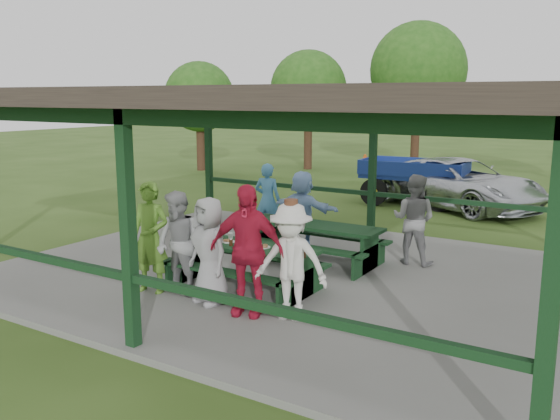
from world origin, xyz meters
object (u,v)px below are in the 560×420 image
Objects in this scene: picnic_table_near at (244,261)px; contestant_green at (150,237)px; contestant_red at (247,250)px; contestant_grey_left at (179,244)px; pickup_truck at (459,183)px; contestant_grey_mid at (209,251)px; spectator_lblue at (302,210)px; spectator_grey at (414,219)px; spectator_blue at (268,200)px; picnic_table_far at (313,238)px; contestant_white_fedora at (291,262)px; farm_trailer at (414,181)px.

picnic_table_near is 1.56m from contestant_green.
picnic_table_near is 1.25m from contestant_red.
contestant_grey_left reaches higher than pickup_truck.
contestant_grey_mid is (0.66, -0.05, -0.01)m from contestant_grey_left.
spectator_lblue is 7.01m from pickup_truck.
spectator_blue is at bearing -7.12° from spectator_grey.
pickup_truck is at bearing 103.07° from contestant_grey_mid.
picnic_table_near is 2.01m from picnic_table_far.
contestant_grey_mid is 4.46m from spectator_blue.
spectator_blue is 6.78m from pickup_truck.
spectator_grey reaches higher than picnic_table_far.
contestant_grey_left is 0.66m from contestant_grey_mid.
picnic_table_far is at bearing 101.97° from contestant_white_fedora.
contestant_grey_mid is 0.97× the size of spectator_grey.
farm_trailer is at bearing 89.30° from contestant_white_fedora.
contestant_grey_mid is at bearing -159.21° from pickup_truck.
contestant_white_fedora reaches higher than spectator_lblue.
contestant_green is 1.08× the size of spectator_blue.
spectator_lblue is 0.99× the size of spectator_blue.
contestant_white_fedora is (1.40, 0.07, 0.02)m from contestant_grey_mid.
spectator_lblue is 0.97× the size of spectator_grey.
contestant_white_fedora is 0.33× the size of pickup_truck.
contestant_white_fedora is at bearing -151.52° from pickup_truck.
spectator_lblue is 1.38m from spectator_blue.
picnic_table_far is 7.62m from pickup_truck.
spectator_grey reaches higher than contestant_grey_left.
contestant_white_fedora is (1.35, -0.76, 0.37)m from picnic_table_near.
picnic_table_near is 3.48m from spectator_grey.
contestant_white_fedora is (1.15, -2.76, 0.37)m from picnic_table_far.
pickup_truck is at bearing 66.34° from contestant_green.
picnic_table_far is 7.54m from farm_trailer.
contestant_green is (-1.39, -2.91, 0.43)m from picnic_table_far.
spectator_grey is (3.04, 3.83, -0.05)m from contestant_green.
contestant_white_fedora is at bearing -67.40° from picnic_table_far.
contestant_red is 10.50m from farm_trailer.
contestant_grey_left is 1.42m from contestant_red.
spectator_lblue is (-0.40, 3.54, -0.00)m from contestant_grey_mid.
contestant_red reaches higher than contestant_white_fedora.
spectator_grey is (3.54, -0.39, 0.02)m from spectator_blue.
contestant_green is 0.51m from contestant_grey_left.
contestant_grey_left is at bearing 160.41° from contestant_red.
spectator_grey is at bearing 29.37° from picnic_table_far.
contestant_white_fedora reaches higher than spectator_grey.
contestant_green reaches higher than picnic_table_far.
contestant_red is at bearing 12.09° from contestant_grey_mid.
spectator_lblue is at bearing 91.50° from contestant_grey_left.
picnic_table_near is 1.12m from contestant_grey_left.
contestant_red is 10.51m from pickup_truck.
farm_trailer is (1.24, 6.20, -0.22)m from spectator_blue.
contestant_red is 4.01m from spectator_grey.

